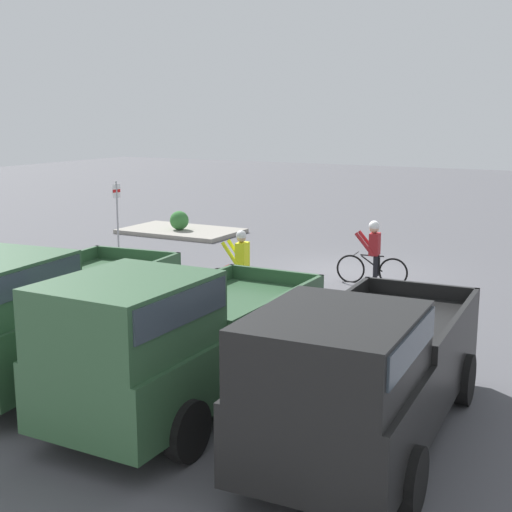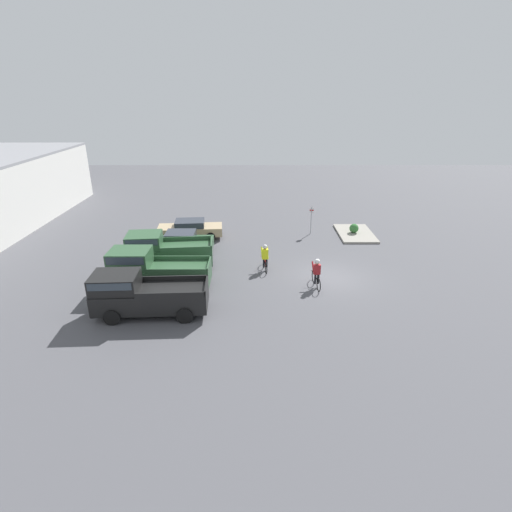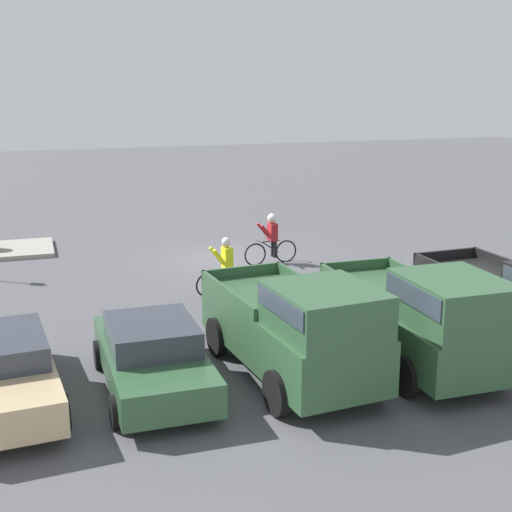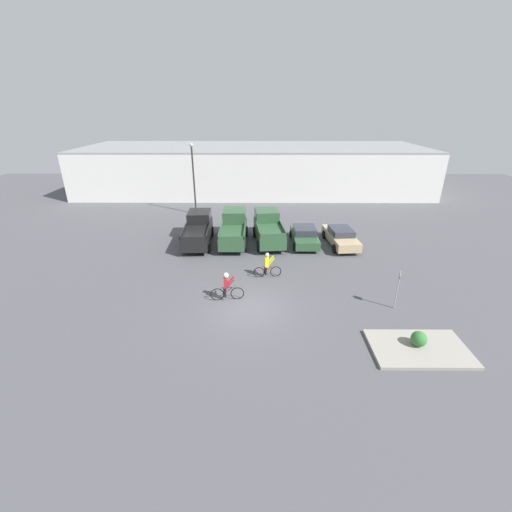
{
  "view_description": "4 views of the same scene",
  "coord_description": "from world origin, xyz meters",
  "px_view_note": "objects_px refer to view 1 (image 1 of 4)",
  "views": [
    {
      "loc": [
        -7.18,
        18.38,
        4.41
      ],
      "look_at": [
        0.42,
        4.36,
        1.2
      ],
      "focal_mm": 50.0,
      "sensor_mm": 36.0,
      "label": 1
    },
    {
      "loc": [
        -21.54,
        4.4,
        10.19
      ],
      "look_at": [
        0.42,
        4.36,
        1.2
      ],
      "focal_mm": 28.0,
      "sensor_mm": 36.0,
      "label": 2
    },
    {
      "loc": [
        6.25,
        22.65,
        6.07
      ],
      "look_at": [
        0.42,
        4.36,
        1.2
      ],
      "focal_mm": 50.0,
      "sensor_mm": 36.0,
      "label": 3
    },
    {
      "loc": [
        0.54,
        -15.8,
        10.08
      ],
      "look_at": [
        0.42,
        4.36,
        1.2
      ],
      "focal_mm": 24.0,
      "sensor_mm": 36.0,
      "label": 4
    }
  ],
  "objects_px": {
    "cyclist_1": "(373,252)",
    "shrub": "(179,220)",
    "fire_lane_sign": "(117,208)",
    "pickup_truck_2": "(43,311)",
    "pickup_truck_1": "(176,338)",
    "cyclist_0": "(241,264)",
    "pickup_truck_0": "(363,369)"
  },
  "relations": [
    {
      "from": "cyclist_0",
      "to": "shrub",
      "type": "distance_m",
      "value": 9.68
    },
    {
      "from": "fire_lane_sign",
      "to": "shrub",
      "type": "bearing_deg",
      "value": -92.75
    },
    {
      "from": "pickup_truck_2",
      "to": "shrub",
      "type": "height_order",
      "value": "pickup_truck_2"
    },
    {
      "from": "pickup_truck_1",
      "to": "fire_lane_sign",
      "type": "height_order",
      "value": "pickup_truck_1"
    },
    {
      "from": "fire_lane_sign",
      "to": "cyclist_0",
      "type": "bearing_deg",
      "value": 151.44
    },
    {
      "from": "shrub",
      "to": "pickup_truck_1",
      "type": "bearing_deg",
      "value": 124.39
    },
    {
      "from": "pickup_truck_2",
      "to": "shrub",
      "type": "distance_m",
      "value": 14.76
    },
    {
      "from": "cyclist_1",
      "to": "fire_lane_sign",
      "type": "xyz_separation_m",
      "value": [
        9.13,
        -0.86,
        0.48
      ]
    },
    {
      "from": "pickup_truck_1",
      "to": "pickup_truck_2",
      "type": "xyz_separation_m",
      "value": [
        2.76,
        -0.11,
        0.02
      ]
    },
    {
      "from": "pickup_truck_0",
      "to": "shrub",
      "type": "height_order",
      "value": "pickup_truck_0"
    },
    {
      "from": "pickup_truck_0",
      "to": "cyclist_1",
      "type": "height_order",
      "value": "pickup_truck_0"
    },
    {
      "from": "pickup_truck_0",
      "to": "cyclist_0",
      "type": "xyz_separation_m",
      "value": [
        5.35,
        -6.16,
        -0.28
      ]
    },
    {
      "from": "cyclist_1",
      "to": "fire_lane_sign",
      "type": "bearing_deg",
      "value": -5.35
    },
    {
      "from": "pickup_truck_0",
      "to": "pickup_truck_2",
      "type": "bearing_deg",
      "value": 0.86
    },
    {
      "from": "pickup_truck_1",
      "to": "cyclist_1",
      "type": "height_order",
      "value": "pickup_truck_1"
    },
    {
      "from": "pickup_truck_2",
      "to": "cyclist_0",
      "type": "relative_size",
      "value": 2.94
    },
    {
      "from": "cyclist_0",
      "to": "fire_lane_sign",
      "type": "xyz_separation_m",
      "value": [
        6.8,
        -3.7,
        0.51
      ]
    },
    {
      "from": "pickup_truck_0",
      "to": "pickup_truck_1",
      "type": "relative_size",
      "value": 1.03
    },
    {
      "from": "pickup_truck_1",
      "to": "cyclist_1",
      "type": "xyz_separation_m",
      "value": [
        0.19,
        -9.2,
        -0.3
      ]
    },
    {
      "from": "pickup_truck_1",
      "to": "shrub",
      "type": "xyz_separation_m",
      "value": [
        9.17,
        -13.39,
        -0.67
      ]
    },
    {
      "from": "cyclist_0",
      "to": "fire_lane_sign",
      "type": "distance_m",
      "value": 7.76
    },
    {
      "from": "pickup_truck_0",
      "to": "shrub",
      "type": "distance_m",
      "value": 17.84
    },
    {
      "from": "pickup_truck_2",
      "to": "fire_lane_sign",
      "type": "bearing_deg",
      "value": -56.58
    },
    {
      "from": "pickup_truck_1",
      "to": "fire_lane_sign",
      "type": "bearing_deg",
      "value": -47.16
    },
    {
      "from": "pickup_truck_0",
      "to": "pickup_truck_1",
      "type": "distance_m",
      "value": 2.83
    },
    {
      "from": "shrub",
      "to": "cyclist_1",
      "type": "bearing_deg",
      "value": 154.98
    },
    {
      "from": "cyclist_1",
      "to": "shrub",
      "type": "height_order",
      "value": "cyclist_1"
    },
    {
      "from": "pickup_truck_1",
      "to": "fire_lane_sign",
      "type": "distance_m",
      "value": 13.72
    },
    {
      "from": "pickup_truck_1",
      "to": "cyclist_1",
      "type": "bearing_deg",
      "value": -88.81
    },
    {
      "from": "pickup_truck_2",
      "to": "cyclist_1",
      "type": "height_order",
      "value": "pickup_truck_2"
    },
    {
      "from": "pickup_truck_1",
      "to": "cyclist_0",
      "type": "height_order",
      "value": "pickup_truck_1"
    },
    {
      "from": "pickup_truck_2",
      "to": "cyclist_0",
      "type": "bearing_deg",
      "value": -92.16
    }
  ]
}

